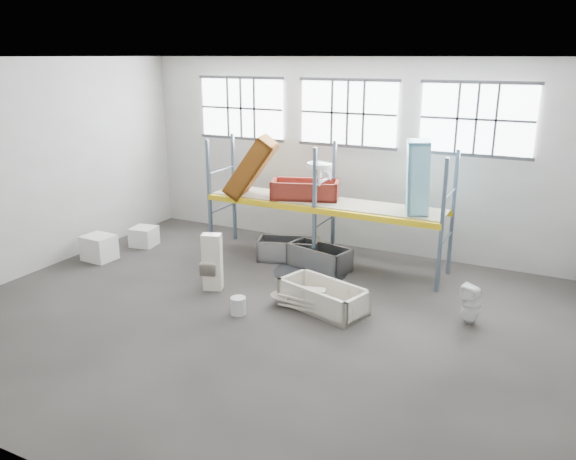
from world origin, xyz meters
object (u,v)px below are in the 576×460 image
Objects in this scene: toilet_beige at (211,272)px; carton_near at (99,248)px; steel_tub_right at (319,257)px; blue_tub_upright at (418,178)px; toilet_white at (471,304)px; rust_tub_flat at (305,190)px; bucket at (238,306)px; cistern_tall at (212,262)px; steel_tub_left at (288,250)px; bathtub_beige at (323,297)px.

carton_near is at bearing -21.25° from toilet_beige.
steel_tub_right is 3.08m from blue_tub_upright.
toilet_white is 0.48× the size of rust_tub_flat.
rust_tub_flat is at bearing 27.72° from carton_near.
steel_tub_right is (-3.85, 1.42, -0.12)m from toilet_white.
rust_tub_flat is 4.59× the size of bucket.
bucket is 5.00m from carton_near.
toilet_white is 2.21× the size of bucket.
blue_tub_upright reaches higher than toilet_beige.
blue_tub_upright reaches higher than cistern_tall.
blue_tub_upright is (3.78, 2.69, 1.75)m from cistern_tall.
carton_near is at bearing -153.57° from steel_tub_left.
toilet_white is at bearing -20.19° from steel_tub_right.
carton_near is (-6.30, 0.13, 0.05)m from bathtub_beige.
toilet_white is 5.06m from rust_tub_flat.
rust_tub_flat is (-4.47, 1.89, 1.42)m from toilet_white.
rust_tub_flat is at bearing 93.28° from bucket.
blue_tub_upright reaches higher than bathtub_beige.
bucket is (-4.26, -1.70, -0.22)m from toilet_white.
bathtub_beige is 1.75m from bucket.
cistern_tall is at bearing -69.13° from toilet_white.
bucket is at bearing -80.91° from steel_tub_left.
bucket is at bearing -55.67° from cistern_tall.
steel_tub_left is at bearing 99.09° from bucket.
toilet_beige reaches higher than bathtub_beige.
bathtub_beige is 3.01m from steel_tub_left.
bathtub_beige is 2.92m from toilet_white.
carton_near reaches higher than steel_tub_left.
toilet_white is 0.52× the size of steel_tub_right.
blue_tub_upright is at bearing 4.55° from steel_tub_left.
bathtub_beige is 2.29× the size of toilet_white.
toilet_beige is 2.46m from steel_tub_left.
toilet_beige is 1.86× the size of bucket.
blue_tub_upright is (2.81, -0.04, 0.58)m from rust_tub_flat.
bucket is at bearing -97.56° from steel_tub_right.
steel_tub_right is at bearing 132.86° from bathtub_beige.
toilet_beige is at bearing -108.23° from steel_tub_left.
steel_tub_right is 0.93× the size of rust_tub_flat.
bathtub_beige is at bearing -114.84° from blue_tub_upright.
rust_tub_flat reaches higher than steel_tub_right.
rust_tub_flat is at bearing 142.79° from steel_tub_right.
cistern_tall is 3.58× the size of bucket.
rust_tub_flat reaches higher than bucket.
toilet_white is 9.15m from carton_near.
steel_tub_right is at bearing -98.21° from toilet_white.
cistern_tall reaches higher than toilet_beige.
carton_near is (-7.47, -2.41, -2.07)m from blue_tub_upright.
carton_near reaches higher than bathtub_beige.
steel_tub_left is 0.96m from steel_tub_right.
steel_tub_left is 0.92× the size of rust_tub_flat.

